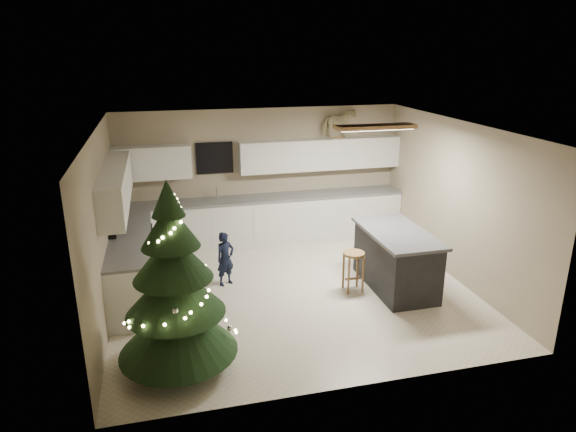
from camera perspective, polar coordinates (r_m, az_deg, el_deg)
The scene contains 8 objects.
ground_plane at distance 8.25m, azimuth 0.60°, elevation -8.35°, with size 5.50×5.50×0.00m, color beige.
room_shell at distance 7.63m, azimuth 0.81°, elevation 3.49°, with size 5.52×5.02×2.61m.
cabinetry at distance 9.31m, azimuth -7.41°, elevation -0.28°, with size 5.50×3.20×2.00m.
island at distance 8.38m, azimuth 11.90°, elevation -4.73°, with size 0.90×1.70×0.95m.
bar_stool at distance 8.15m, azimuth 7.30°, elevation -5.08°, with size 0.34×0.34×0.65m.
christmas_tree at distance 6.17m, azimuth -12.46°, elevation -8.53°, with size 1.47×1.42×2.35m.
toddler at distance 8.36m, azimuth -6.98°, elevation -4.74°, with size 0.33×0.21×0.89m, color black.
rocking_horse at distance 10.14m, azimuth 5.64°, elevation 10.25°, with size 0.68×0.40×0.56m.
Camera 1 is at (-1.89, -7.12, 3.71)m, focal length 32.00 mm.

